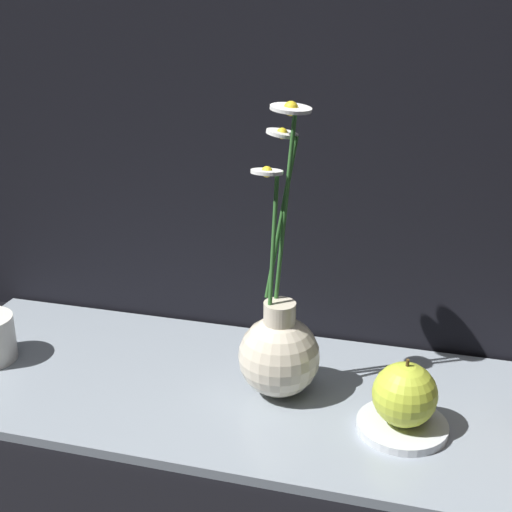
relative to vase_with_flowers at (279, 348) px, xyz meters
name	(u,v)px	position (x,y,z in m)	size (l,w,h in m)	color
ground_plane	(247,397)	(-0.04, -0.01, -0.07)	(6.00, 6.00, 0.00)	black
shelf	(247,393)	(-0.04, -0.01, -0.07)	(0.89, 0.33, 0.01)	gray
vase_with_flowers	(279,348)	(0.00, 0.00, 0.00)	(0.10, 0.11, 0.36)	beige
saucer_plate	(402,426)	(0.16, -0.04, -0.06)	(0.11, 0.11, 0.01)	silver
orange_fruit	(405,395)	(0.16, -0.04, -0.02)	(0.07, 0.07, 0.08)	#B7C638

